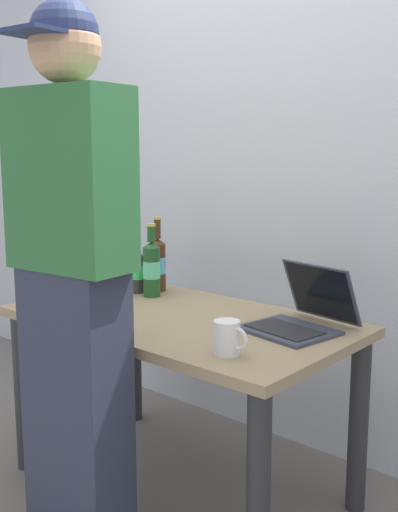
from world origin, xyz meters
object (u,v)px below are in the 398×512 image
object	(u,v)px
beer_bottle_brown	(119,267)
beer_bottle_amber	(158,263)
beer_bottle_green	(137,270)
person_figure	(73,284)
coffee_mug	(228,338)
beer_bottle_dark	(152,267)
laptop	(301,315)

from	to	relation	value
beer_bottle_brown	beer_bottle_amber	bearing A→B (deg)	44.11
beer_bottle_green	person_figure	xyz separation A→B (m)	(0.46, -0.71, 0.12)
beer_bottle_brown	person_figure	distance (m)	0.87
beer_bottle_amber	person_figure	size ratio (longest dim) A/B	0.19
beer_bottle_brown	coffee_mug	distance (m)	1.00
beer_bottle_green	beer_bottle_dark	xyz separation A→B (m)	(0.10, -0.01, 0.03)
beer_bottle_green	coffee_mug	distance (m)	0.94
laptop	beer_bottle_brown	bearing A→B (deg)	-178.32
beer_bottle_amber	beer_bottle_brown	xyz separation A→B (m)	(-0.13, -0.12, -0.02)
person_figure	beer_bottle_dark	bearing A→B (deg)	117.27
laptop	beer_bottle_dark	bearing A→B (deg)	179.88
person_figure	beer_bottle_green	bearing A→B (deg)	123.13
coffee_mug	person_figure	bearing A→B (deg)	-141.58
person_figure	beer_bottle_amber	bearing A→B (deg)	117.64
laptop	beer_bottle_amber	xyz separation A→B (m)	(-0.82, 0.10, 0.08)
beer_bottle_dark	beer_bottle_amber	distance (m)	0.11
person_figure	coffee_mug	xyz separation A→B (m)	(0.38, 0.30, -0.17)
beer_bottle_dark	beer_bottle_brown	distance (m)	0.18
beer_bottle_green	beer_bottle_dark	bearing A→B (deg)	-4.20
laptop	person_figure	size ratio (longest dim) A/B	0.22
laptop	coffee_mug	distance (m)	0.40
beer_bottle_dark	coffee_mug	bearing A→B (deg)	-28.24
beer_bottle_green	beer_bottle_brown	bearing A→B (deg)	-155.32
beer_bottle_brown	coffee_mug	world-z (taller)	beer_bottle_brown
beer_bottle_brown	beer_bottle_green	bearing A→B (deg)	24.68
beer_bottle_green	laptop	bearing A→B (deg)	-0.60
laptop	beer_bottle_green	xyz separation A→B (m)	(-0.87, 0.01, 0.05)
beer_bottle_green	beer_bottle_dark	size ratio (longest dim) A/B	0.86
beer_bottle_brown	beer_bottle_dark	bearing A→B (deg)	9.22
beer_bottle_amber	coffee_mug	distance (m)	0.94
laptop	coffee_mug	world-z (taller)	laptop
coffee_mug	beer_bottle_amber	bearing A→B (deg)	148.30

